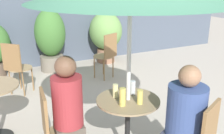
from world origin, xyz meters
name	(u,v)px	position (x,y,z in m)	size (l,w,h in m)	color
storefront_wall	(50,1)	(0.00, 3.99, 1.50)	(10.00, 0.06, 3.00)	#4C5666
cafe_table_near	(128,115)	(-0.10, 0.12, 0.54)	(0.69, 0.69, 0.74)	black
bistro_chair_0	(55,127)	(-0.90, 0.19, 0.57)	(0.43, 0.42, 0.95)	#997F56
bistro_chair_2	(16,64)	(-1.00, 2.49, 0.57)	(0.48, 0.48, 0.95)	#997F56
bistro_chair_3	(107,52)	(0.75, 2.52, 0.57)	(0.46, 0.47, 0.95)	#997F56
seated_person_0	(69,105)	(-0.75, 0.18, 0.78)	(0.32, 0.30, 1.30)	brown
seated_person_1	(184,117)	(0.17, -0.46, 0.75)	(0.42, 0.44, 1.26)	#42475B
beer_glass_0	(140,97)	(-0.04, -0.02, 0.81)	(0.06, 0.06, 0.15)	#DBC65B
beer_glass_1	(133,88)	(0.01, 0.22, 0.82)	(0.06, 0.06, 0.16)	silver
beer_glass_2	(115,91)	(-0.20, 0.24, 0.81)	(0.06, 0.06, 0.15)	beige
beer_glass_3	(123,97)	(-0.22, 0.03, 0.83)	(0.07, 0.07, 0.19)	#DBC65B
potted_plant_1	(50,38)	(-0.14, 3.56, 0.74)	(0.67, 0.67, 1.38)	slate
potted_plant_2	(106,33)	(1.22, 3.61, 0.72)	(0.80, 0.80, 1.23)	#93664C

